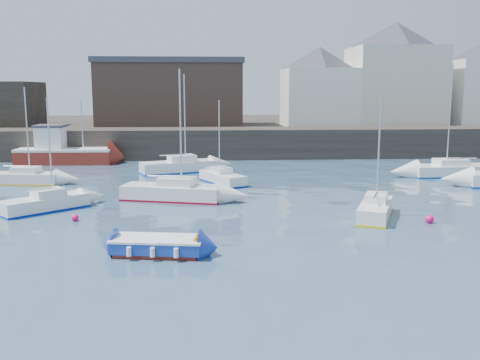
{
  "coord_description": "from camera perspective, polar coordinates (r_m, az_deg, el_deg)",
  "views": [
    {
      "loc": [
        -2.08,
        -20.05,
        6.94
      ],
      "look_at": [
        0.0,
        12.0,
        1.5
      ],
      "focal_mm": 40.0,
      "sensor_mm": 36.0,
      "label": 1
    }
  ],
  "objects": [
    {
      "name": "sailboat_e",
      "position": [
        42.98,
        -22.09,
        0.24
      ],
      "size": [
        5.72,
        2.49,
        7.12
      ],
      "color": "white",
      "rests_on": "ground"
    },
    {
      "name": "sailboat_f",
      "position": [
        40.08,
        -1.9,
        0.27
      ],
      "size": [
        3.56,
        4.92,
        6.19
      ],
      "color": "white",
      "rests_on": "ground"
    },
    {
      "name": "sailboat_c",
      "position": [
        30.22,
        14.25,
        -3.04
      ],
      "size": [
        3.26,
        4.94,
        6.22
      ],
      "color": "white",
      "rests_on": "ground"
    },
    {
      "name": "sailboat_h",
      "position": [
        45.63,
        -6.54,
        1.48
      ],
      "size": [
        6.69,
        4.14,
        8.22
      ],
      "color": "white",
      "rests_on": "ground"
    },
    {
      "name": "water",
      "position": [
        21.32,
        2.12,
        -9.39
      ],
      "size": [
        220.0,
        220.0,
        0.0
      ],
      "primitive_type": "plane",
      "color": "#2D4760",
      "rests_on": "ground"
    },
    {
      "name": "warehouse",
      "position": [
        63.17,
        -7.37,
        9.25
      ],
      "size": [
        16.4,
        10.4,
        7.6
      ],
      "color": "#3D2D26",
      "rests_on": "land_strip"
    },
    {
      "name": "buoy_near",
      "position": [
        30.0,
        -17.17,
        -4.2
      ],
      "size": [
        0.39,
        0.39,
        0.39
      ],
      "primitive_type": "sphere",
      "color": "#FF0E65",
      "rests_on": "ground"
    },
    {
      "name": "buoy_far",
      "position": [
        37.4,
        -8.12,
        -1.18
      ],
      "size": [
        0.4,
        0.4,
        0.4
      ],
      "primitive_type": "sphere",
      "color": "#FF0E65",
      "rests_on": "ground"
    },
    {
      "name": "land_strip",
      "position": [
        73.29,
        -2.09,
        5.27
      ],
      "size": [
        90.0,
        32.0,
        2.8
      ],
      "primitive_type": "cube",
      "color": "#28231E",
      "rests_on": "ground"
    },
    {
      "name": "fishing_boat",
      "position": [
        53.63,
        -18.4,
        2.91
      ],
      "size": [
        9.01,
        3.66,
        5.89
      ],
      "color": "maroon",
      "rests_on": "ground"
    },
    {
      "name": "buoy_mid",
      "position": [
        29.97,
        19.53,
        -4.34
      ],
      "size": [
        0.46,
        0.46,
        0.46
      ],
      "primitive_type": "sphere",
      "color": "#FF0E65",
      "rests_on": "ground"
    },
    {
      "name": "sailboat_b",
      "position": [
        34.19,
        -7.19,
        -1.26
      ],
      "size": [
        6.68,
        3.62,
        8.2
      ],
      "color": "white",
      "rests_on": "ground"
    },
    {
      "name": "bldg_east_d",
      "position": [
        62.92,
        8.41,
        9.9
      ],
      "size": [
        11.14,
        11.14,
        8.95
      ],
      "color": "white",
      "rests_on": "land_strip"
    },
    {
      "name": "quay_wall",
      "position": [
        55.35,
        -1.55,
        3.97
      ],
      "size": [
        90.0,
        5.0,
        3.0
      ],
      "primitive_type": "cube",
      "color": "#28231E",
      "rests_on": "ground"
    },
    {
      "name": "blue_dinghy",
      "position": [
        23.14,
        -8.76,
        -6.88
      ],
      "size": [
        4.11,
        2.31,
        0.74
      ],
      "color": "maroon",
      "rests_on": "ground"
    },
    {
      "name": "sailboat_a",
      "position": [
        32.98,
        -20.05,
        -2.31
      ],
      "size": [
        4.79,
        4.5,
        6.49
      ],
      "color": "white",
      "rests_on": "ground"
    },
    {
      "name": "bldg_east_a",
      "position": [
        65.88,
        16.16,
        10.87
      ],
      "size": [
        13.36,
        13.36,
        11.8
      ],
      "color": "beige",
      "rests_on": "land_strip"
    },
    {
      "name": "sailboat_g",
      "position": [
        46.72,
        21.85,
        1.01
      ],
      "size": [
        7.21,
        2.67,
        8.98
      ],
      "color": "white",
      "rests_on": "ground"
    }
  ]
}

